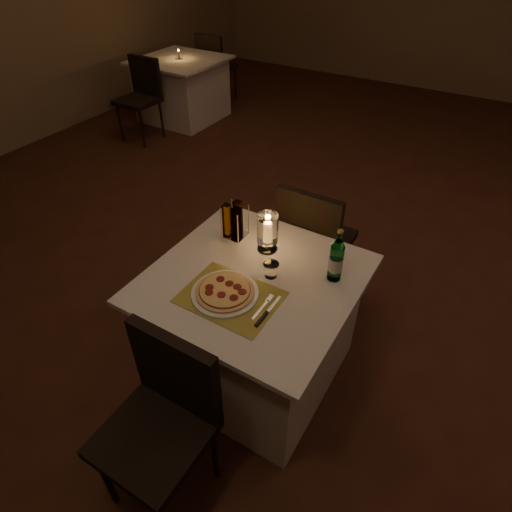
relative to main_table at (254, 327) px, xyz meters
The scene contains 17 objects.
floor 0.93m from the main_table, 86.95° to the left, with size 8.00×10.00×0.02m, color #4A2518.
main_table is the anchor object (origin of this frame).
chair_near 0.74m from the main_table, 90.00° to the right, with size 0.42×0.42×0.90m.
chair_far 0.74m from the main_table, 90.00° to the left, with size 0.42×0.42×0.90m.
placemat 0.41m from the main_table, 96.34° to the right, with size 0.45×0.34×0.00m, color #AB993B.
plate 0.42m from the main_table, 105.52° to the right, with size 0.32×0.32×0.01m, color white.
pizza 0.44m from the main_table, 105.50° to the right, with size 0.28×0.28×0.02m.
fork 0.43m from the main_table, 45.27° to the right, with size 0.02×0.18×0.00m.
knife 0.46m from the main_table, 49.01° to the right, with size 0.02×0.22×0.01m.
tumbler 0.41m from the main_table, 36.41° to the left, with size 0.08×0.08×0.08m, color white, non-canonical shape.
water_bottle 0.62m from the main_table, 30.02° to the left, with size 0.07×0.07×0.29m.
hurricane_candle 0.55m from the main_table, 103.71° to the left, with size 0.11×0.11×0.22m.
cruet_caddy 0.59m from the main_table, 138.93° to the left, with size 0.12×0.12×0.21m.
neighbor_table_left 4.13m from the main_table, 134.22° to the left, with size 1.00×1.00×0.74m.
neighbor_chair_la 3.66m from the main_table, 142.05° to the left, with size 0.42×0.42×0.90m.
neighbor_chair_lb 4.67m from the main_table, 128.10° to the left, with size 0.42×0.42×0.90m.
neighbor_candle_left 4.15m from the main_table, 134.22° to the left, with size 0.03×0.03×0.11m.
Camera 1 is at (0.78, -2.20, 2.15)m, focal length 30.00 mm.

